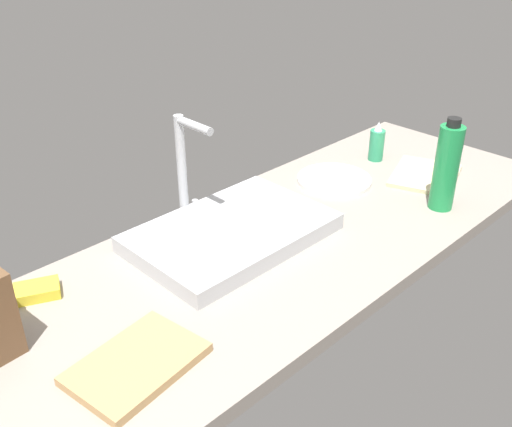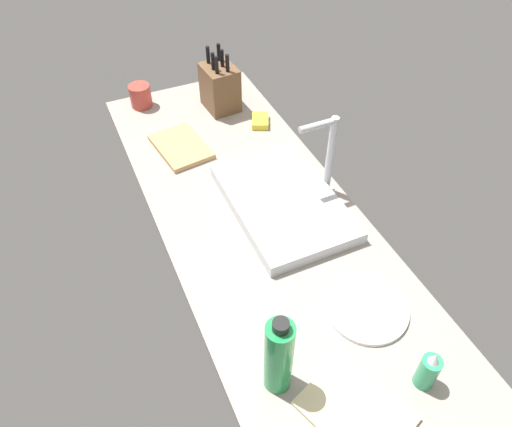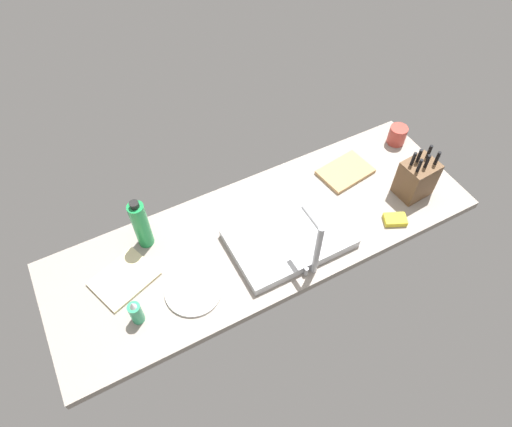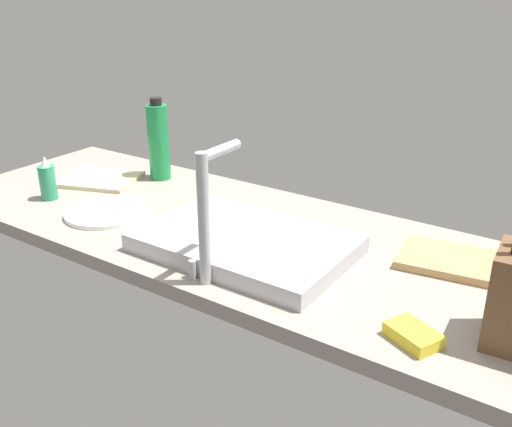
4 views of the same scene
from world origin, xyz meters
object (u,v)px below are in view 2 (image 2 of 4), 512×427
object	(u,v)px
faucet	(328,152)
knife_block	(220,87)
coffee_mug	(141,96)
cutting_board	(181,147)
sink_basin	(283,202)
dish_sponge	(260,121)
water_bottle	(279,356)
dish_towel	(355,411)
dinner_plate	(367,309)
soap_bottle	(428,371)

from	to	relation	value
faucet	knife_block	world-z (taller)	faucet
faucet	coffee_mug	size ratio (longest dim) A/B	3.14
coffee_mug	cutting_board	bearing A→B (deg)	9.43
knife_block	sink_basin	bearing A→B (deg)	-6.81
coffee_mug	dish_sponge	size ratio (longest dim) A/B	0.98
water_bottle	coffee_mug	xyz separation A→B (cm)	(-123.95, 1.21, -7.20)
dish_towel	dish_sponge	size ratio (longest dim) A/B	2.44
water_bottle	dinner_plate	size ratio (longest dim) A/B	1.17
dish_sponge	faucet	bearing A→B (deg)	3.82
knife_block	dish_towel	distance (cm)	125.03
faucet	dish_towel	distance (cm)	72.74
soap_bottle	dish_sponge	distance (cm)	107.92
knife_block	dish_towel	size ratio (longest dim) A/B	1.07
faucet	dish_sponge	size ratio (longest dim) A/B	3.06
soap_bottle	dish_towel	world-z (taller)	soap_bottle
knife_block	cutting_board	xyz separation A→B (cm)	(18.94, -22.54, -7.95)
knife_block	dish_towel	bearing A→B (deg)	-11.99
cutting_board	dinner_plate	xyz separation A→B (cm)	(83.55, 22.70, -0.30)
knife_block	dinner_plate	bearing A→B (deg)	-4.20
soap_bottle	dish_towel	size ratio (longest dim) A/B	0.56
water_bottle	dish_towel	xyz separation A→B (cm)	(13.35, 12.46, -11.00)
coffee_mug	water_bottle	bearing A→B (deg)	-0.56
dish_towel	dish_sponge	bearing A→B (deg)	166.31
knife_block	cutting_board	world-z (taller)	knife_block
dinner_plate	coffee_mug	size ratio (longest dim) A/B	2.41
knife_block	water_bottle	xyz separation A→B (cm)	(110.28, -29.17, 2.75)
faucet	cutting_board	size ratio (longest dim) A/B	1.21
cutting_board	coffee_mug	size ratio (longest dim) A/B	2.58
faucet	knife_block	distance (cm)	60.35
sink_basin	coffee_mug	distance (cm)	77.93
dish_sponge	coffee_mug	bearing A→B (deg)	-128.88
sink_basin	water_bottle	xyz separation A→B (cm)	(50.28, -26.53, 9.58)
cutting_board	dinner_plate	distance (cm)	86.58
sink_basin	dish_sponge	size ratio (longest dim) A/B	5.18
sink_basin	water_bottle	bearing A→B (deg)	-27.81
dinner_plate	dish_sponge	distance (cm)	86.54
dish_towel	dinner_plate	bearing A→B (deg)	141.40
dinner_plate	dish_towel	bearing A→B (deg)	-38.60
soap_bottle	dish_sponge	size ratio (longest dim) A/B	1.37
faucet	cutting_board	xyz separation A→B (cm)	(-39.73, -34.75, -15.04)
water_bottle	coffee_mug	size ratio (longest dim) A/B	2.81
cutting_board	soap_bottle	bearing A→B (deg)	12.67
faucet	sink_basin	bearing A→B (deg)	-84.92
knife_block	soap_bottle	size ratio (longest dim) A/B	1.90
dinner_plate	dish_towel	xyz separation A→B (cm)	(21.14, -16.87, 0.00)
sink_basin	cutting_board	world-z (taller)	sink_basin
cutting_board	coffee_mug	xyz separation A→B (cm)	(-32.61, -5.42, 3.50)
sink_basin	dish_towel	size ratio (longest dim) A/B	2.12
water_bottle	dish_towel	world-z (taller)	water_bottle
faucet	soap_bottle	size ratio (longest dim) A/B	2.23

